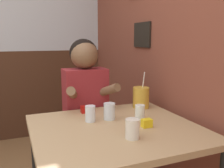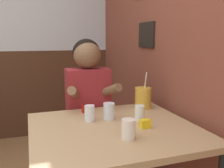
{
  "view_description": "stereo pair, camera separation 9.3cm",
  "coord_description": "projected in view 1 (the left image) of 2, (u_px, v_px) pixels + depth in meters",
  "views": [
    {
      "loc": [
        0.36,
        -1.04,
        1.25
      ],
      "look_at": [
        0.97,
        0.47,
        0.95
      ],
      "focal_mm": 40.0,
      "sensor_mm": 36.0,
      "label": 1
    },
    {
      "loc": [
        0.45,
        -1.07,
        1.25
      ],
      "look_at": [
        0.97,
        0.47,
        0.95
      ],
      "focal_mm": 40.0,
      "sensor_mm": 36.0,
      "label": 2
    }
  ],
  "objects": [
    {
      "name": "condiment_ketchup",
      "position": [
        85.0,
        109.0,
        1.79
      ],
      "size": [
        0.06,
        0.04,
        0.05
      ],
      "color": "#B7140F",
      "rests_on": "main_table"
    },
    {
      "name": "condiment_mustard",
      "position": [
        147.0,
        123.0,
        1.5
      ],
      "size": [
        0.06,
        0.04,
        0.05
      ],
      "color": "yellow",
      "rests_on": "main_table"
    },
    {
      "name": "person_seated",
      "position": [
        86.0,
        110.0,
        2.04
      ],
      "size": [
        0.42,
        0.41,
        1.25
      ],
      "color": "maroon",
      "rests_on": "ground_plane"
    },
    {
      "name": "cocktail_pitcher",
      "position": [
        141.0,
        97.0,
        1.92
      ],
      "size": [
        0.13,
        0.13,
        0.28
      ],
      "color": "gold",
      "rests_on": "main_table"
    },
    {
      "name": "glass_by_brick",
      "position": [
        109.0,
        111.0,
        1.64
      ],
      "size": [
        0.08,
        0.08,
        0.11
      ],
      "color": "silver",
      "rests_on": "main_table"
    },
    {
      "name": "glass_far_side",
      "position": [
        132.0,
        129.0,
        1.33
      ],
      "size": [
        0.08,
        0.08,
        0.11
      ],
      "color": "silver",
      "rests_on": "main_table"
    },
    {
      "name": "glass_center",
      "position": [
        140.0,
        113.0,
        1.63
      ],
      "size": [
        0.06,
        0.06,
        0.1
      ],
      "color": "silver",
      "rests_on": "main_table"
    },
    {
      "name": "main_table",
      "position": [
        116.0,
        136.0,
        1.52
      ],
      "size": [
        0.98,
        0.9,
        0.73
      ],
      "color": "tan",
      "rests_on": "ground_plane"
    },
    {
      "name": "glass_near_pitcher",
      "position": [
        90.0,
        114.0,
        1.6
      ],
      "size": [
        0.07,
        0.07,
        0.1
      ],
      "color": "silver",
      "rests_on": "main_table"
    },
    {
      "name": "brick_wall_right",
      "position": [
        139.0,
        28.0,
        2.35
      ],
      "size": [
        0.08,
        4.2,
        2.7
      ],
      "color": "brown",
      "rests_on": "ground_plane"
    }
  ]
}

